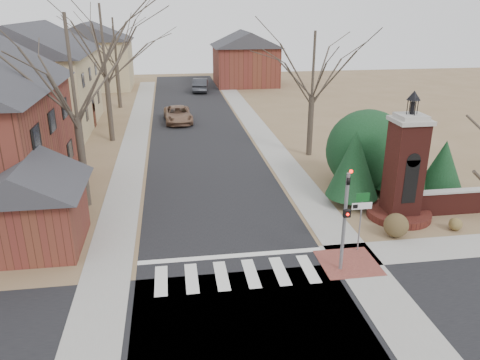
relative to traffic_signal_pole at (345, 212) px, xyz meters
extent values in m
plane|color=brown|center=(-4.30, -0.57, -2.59)|extent=(120.00, 120.00, 0.00)
cube|color=black|center=(-4.30, 21.43, -2.58)|extent=(8.00, 70.00, 0.01)
cube|color=black|center=(-4.30, -3.57, -2.58)|extent=(120.00, 8.00, 0.01)
cube|color=silver|center=(-4.30, 0.23, -2.58)|extent=(8.00, 2.20, 0.02)
cube|color=silver|center=(-4.30, 1.73, -2.58)|extent=(8.00, 0.35, 0.02)
cube|color=gray|center=(0.90, 21.43, -2.58)|extent=(2.00, 60.00, 0.02)
cube|color=gray|center=(-9.50, 21.43, -2.58)|extent=(2.00, 60.00, 0.02)
cube|color=brown|center=(0.50, 0.43, -2.57)|extent=(2.40, 2.40, 0.02)
cylinder|color=slate|center=(0.00, 0.03, -0.49)|extent=(0.14, 0.14, 4.20)
imported|color=black|center=(0.00, 0.03, 1.46)|extent=(0.15, 0.18, 0.90)
sphere|color=#FF0C05|center=(0.00, -0.19, 1.76)|extent=(0.14, 0.14, 0.14)
cube|color=black|center=(0.00, -0.15, 0.01)|extent=(0.28, 0.16, 0.30)
sphere|color=#FF0C05|center=(0.00, -0.24, 0.01)|extent=(0.11, 0.11, 0.11)
cylinder|color=slate|center=(1.30, 1.43, -1.29)|extent=(0.06, 0.06, 2.60)
cube|color=silver|center=(1.30, 1.41, -0.44)|extent=(0.90, 0.03, 0.30)
cube|color=black|center=(1.00, 1.39, -0.44)|extent=(0.22, 0.02, 0.18)
cube|color=#0F491A|center=(1.30, 1.41, -0.04)|extent=(0.60, 0.03, 0.40)
cylinder|color=#4C1B16|center=(4.70, 4.43, -2.41)|extent=(3.20, 3.20, 0.36)
cube|color=#4C1B16|center=(4.70, 4.43, -0.09)|extent=(1.50, 1.50, 5.00)
cube|color=black|center=(4.70, 3.71, -0.39)|extent=(0.70, 0.10, 2.20)
cube|color=gray|center=(4.70, 4.43, 2.46)|extent=(1.70, 1.70, 0.20)
cube|color=gray|center=(4.70, 4.43, 2.66)|extent=(1.30, 1.30, 0.20)
cylinder|color=black|center=(4.70, 4.43, 3.06)|extent=(0.20, 0.20, 0.60)
cone|color=black|center=(4.70, 4.43, 3.66)|extent=(0.64, 0.64, 0.45)
cube|color=#4C1B16|center=(9.20, 4.43, -1.99)|extent=(7.50, 0.40, 1.20)
cube|color=tan|center=(-17.80, 26.43, 0.61)|extent=(9.00, 12.00, 6.40)
cube|color=brown|center=(-12.80, 3.93, -1.19)|extent=(4.00, 4.00, 2.80)
cube|color=tan|center=(-16.30, 47.43, 0.41)|extent=(10.00, 8.00, 6.00)
cube|color=tan|center=(-19.10, 45.83, 4.40)|extent=(0.75, 0.75, 3.08)
cube|color=brown|center=(3.70, 47.43, -0.09)|extent=(8.00, 8.00, 5.00)
cube|color=brown|center=(1.46, 45.83, 3.31)|extent=(0.75, 0.75, 2.80)
cylinder|color=#473D33|center=(2.90, 6.43, -2.34)|extent=(0.20, 0.20, 0.50)
cone|color=black|center=(2.90, 6.43, -0.29)|extent=(2.80, 2.80, 3.60)
cylinder|color=#473D33|center=(6.20, 7.63, -2.34)|extent=(0.20, 0.20, 0.50)
cone|color=black|center=(6.20, 7.63, 0.01)|extent=(3.40, 3.40, 4.20)
cylinder|color=#473D33|center=(8.20, 6.63, -2.34)|extent=(0.20, 0.20, 0.50)
cone|color=black|center=(8.20, 6.63, -0.69)|extent=(2.40, 2.40, 2.80)
sphere|color=black|center=(4.70, 8.93, -0.19)|extent=(4.80, 4.80, 4.80)
cylinder|color=#473D33|center=(-11.30, 8.43, -0.17)|extent=(0.40, 0.40, 4.83)
cylinder|color=#473D33|center=(-11.30, 21.43, -0.07)|extent=(0.40, 0.40, 5.04)
cylinder|color=#473D33|center=(-11.80, 34.43, -0.38)|extent=(0.40, 0.40, 4.41)
cylinder|color=#473D33|center=(3.20, 15.43, -0.49)|extent=(0.40, 0.40, 4.20)
imported|color=#845F48|center=(-5.90, 26.83, -1.86)|extent=(2.68, 5.32, 1.44)
imported|color=#2D2F34|center=(-2.70, 42.81, -1.76)|extent=(2.34, 5.18, 1.65)
sphere|color=brown|center=(3.55, 2.43, -2.02)|extent=(1.14, 1.14, 1.14)
sphere|color=brown|center=(6.70, 2.61, -2.27)|extent=(0.63, 0.63, 0.63)
camera|label=1|loc=(-6.59, -15.89, 7.63)|focal=35.00mm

